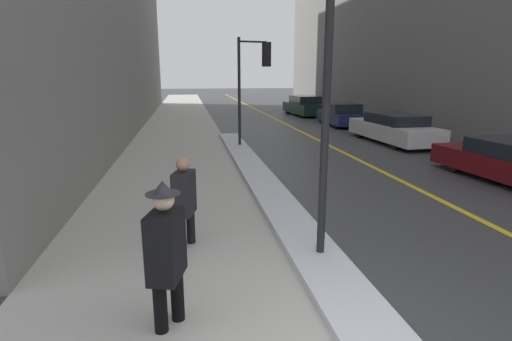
# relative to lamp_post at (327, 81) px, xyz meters

# --- Properties ---
(sidewalk_slab) EXTENTS (4.00, 80.00, 0.01)m
(sidewalk_slab) POSITION_rel_lamp_post_xyz_m (-2.32, 12.65, -2.70)
(sidewalk_slab) COLOR #B2AFA8
(sidewalk_slab) RESTS_ON ground
(road_centre_stripe) EXTENTS (0.16, 80.00, 0.00)m
(road_centre_stripe) POSITION_rel_lamp_post_xyz_m (3.68, 12.65, -2.70)
(road_centre_stripe) COLOR gold
(road_centre_stripe) RESTS_ON ground
(snow_bank_curb) EXTENTS (0.84, 16.84, 0.12)m
(snow_bank_curb) POSITION_rel_lamp_post_xyz_m (-0.07, 4.55, -2.64)
(snow_bank_curb) COLOR silver
(snow_bank_curb) RESTS_ON ground
(lamp_post) EXTENTS (0.28, 0.28, 4.46)m
(lamp_post) POSITION_rel_lamp_post_xyz_m (0.00, 0.00, 0.00)
(lamp_post) COLOR black
(lamp_post) RESTS_ON ground
(traffic_light_near) EXTENTS (1.30, 0.45, 4.13)m
(traffic_light_near) POSITION_rel_lamp_post_xyz_m (0.69, 9.96, 0.29)
(traffic_light_near) COLOR black
(traffic_light_near) RESTS_ON ground
(pedestrian_in_fedora) EXTENTS (0.44, 0.59, 1.72)m
(pedestrian_in_fedora) POSITION_rel_lamp_post_xyz_m (-2.24, -1.35, -1.76)
(pedestrian_in_fedora) COLOR black
(pedestrian_in_fedora) RESTS_ON ground
(pedestrian_with_shoulder_bag) EXTENTS (0.41, 0.72, 1.51)m
(pedestrian_with_shoulder_bag) POSITION_rel_lamp_post_xyz_m (-2.05, 0.86, -1.87)
(pedestrian_with_shoulder_bag) COLOR black
(pedestrian_with_shoulder_bag) RESTS_ON ground
(parked_car_white) EXTENTS (1.90, 4.95, 1.22)m
(parked_car_white) POSITION_rel_lamp_post_xyz_m (6.57, 9.94, -2.11)
(parked_car_white) COLOR silver
(parked_car_white) RESTS_ON ground
(parked_car_navy) EXTENTS (1.90, 4.21, 1.24)m
(parked_car_navy) POSITION_rel_lamp_post_xyz_m (6.66, 15.94, -2.12)
(parked_car_navy) COLOR navy
(parked_car_navy) RESTS_ON ground
(parked_car_dark_green) EXTENTS (2.18, 4.77, 1.35)m
(parked_car_dark_green) POSITION_rel_lamp_post_xyz_m (6.31, 21.79, -2.07)
(parked_car_dark_green) COLOR black
(parked_car_dark_green) RESTS_ON ground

